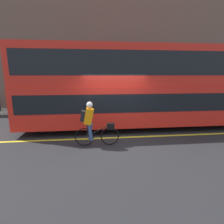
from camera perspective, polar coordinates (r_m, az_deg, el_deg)
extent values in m
plane|color=#232326|center=(7.00, 1.06, -8.69)|extent=(80.00, 80.00, 0.00)
cube|color=yellow|center=(7.09, 0.96, -8.37)|extent=(50.00, 0.14, 0.01)
cube|color=#A8A399|center=(12.56, -2.29, 0.94)|extent=(60.00, 1.88, 0.11)
cube|color=brown|center=(13.50, -2.78, 18.91)|extent=(60.00, 0.30, 8.17)
cylinder|color=black|center=(9.78, 25.61, -0.98)|extent=(0.94, 0.30, 0.94)
cylinder|color=black|center=(8.42, -14.69, -2.14)|extent=(0.94, 0.30, 0.94)
cube|color=red|center=(8.41, 7.15, 2.81)|extent=(10.32, 2.48, 1.71)
cube|color=black|center=(8.38, 7.19, 4.20)|extent=(9.90, 2.50, 0.75)
cube|color=red|center=(8.31, 7.47, 14.53)|extent=(10.32, 2.38, 1.71)
cube|color=black|center=(8.32, 7.49, 15.11)|extent=(9.90, 2.40, 0.96)
torus|color=black|center=(6.32, -0.72, -7.86)|extent=(0.66, 0.04, 0.66)
torus|color=black|center=(6.30, -9.00, -8.07)|extent=(0.66, 0.04, 0.66)
cylinder|color=black|center=(6.22, -4.89, -6.17)|extent=(0.92, 0.03, 0.45)
cylinder|color=black|center=(6.22, -8.07, -5.96)|extent=(0.03, 0.03, 0.48)
cube|color=black|center=(6.20, -0.45, -4.68)|extent=(0.26, 0.16, 0.22)
cube|color=orange|center=(6.07, -7.62, -1.36)|extent=(0.37, 0.32, 0.58)
cube|color=black|center=(6.08, -9.51, -1.22)|extent=(0.21, 0.26, 0.38)
cylinder|color=#384C7A|center=(6.31, -7.10, -6.12)|extent=(0.21, 0.11, 0.59)
cylinder|color=#384C7A|center=(6.14, -7.12, -6.64)|extent=(0.19, 0.11, 0.59)
sphere|color=tan|center=(6.00, -7.33, 1.95)|extent=(0.19, 0.19, 0.19)
sphere|color=silver|center=(5.99, -7.35, 2.35)|extent=(0.21, 0.21, 0.21)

